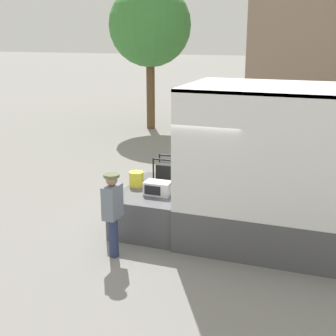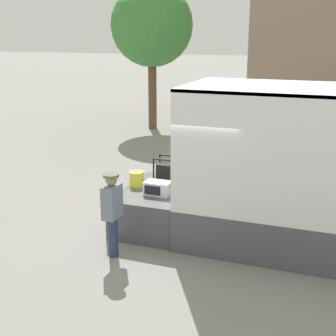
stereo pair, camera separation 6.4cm
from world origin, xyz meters
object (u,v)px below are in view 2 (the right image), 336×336
object	(u,v)px
orange_bucket	(137,179)
street_tree	(152,26)
worker_person	(112,207)
microwave	(158,188)
portable_generator	(169,172)

from	to	relation	value
orange_bucket	street_tree	size ratio (longest dim) A/B	0.05
orange_bucket	street_tree	distance (m)	11.20
street_tree	orange_bucket	bearing A→B (deg)	-69.62
worker_person	street_tree	bearing A→B (deg)	108.81
microwave	orange_bucket	distance (m)	0.73
microwave	street_tree	xyz separation A→B (m)	(-4.36, 10.38, 3.37)
microwave	portable_generator	distance (m)	0.92
microwave	orange_bucket	xyz separation A→B (m)	(-0.64, 0.35, 0.02)
microwave	orange_bucket	world-z (taller)	orange_bucket
worker_person	microwave	bearing A→B (deg)	74.48
orange_bucket	street_tree	bearing A→B (deg)	110.38
portable_generator	microwave	bearing A→B (deg)	-84.83
portable_generator	worker_person	world-z (taller)	worker_person
portable_generator	orange_bucket	bearing A→B (deg)	-134.70
worker_person	street_tree	xyz separation A→B (m)	(-3.99, 11.72, 3.36)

